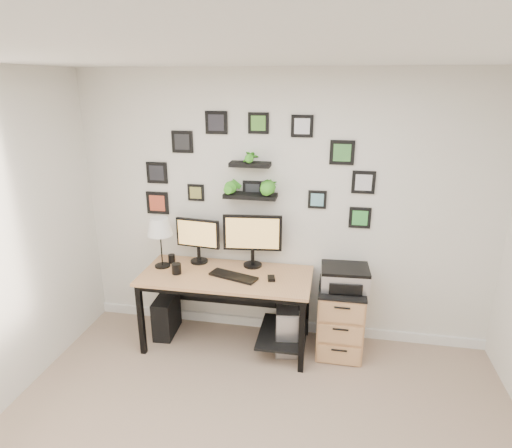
% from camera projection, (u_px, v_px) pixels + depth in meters
% --- Properties ---
extents(room, '(4.00, 4.00, 4.00)m').
position_uv_depth(room, '(280.00, 324.00, 4.49)').
color(room, tan).
rests_on(room, ground).
extents(desk, '(1.60, 0.70, 0.75)m').
position_uv_depth(desk, '(231.00, 285.00, 4.08)').
color(desk, tan).
rests_on(desk, ground).
extents(monitor_left, '(0.45, 0.19, 0.45)m').
position_uv_depth(monitor_left, '(198.00, 237.00, 4.20)').
color(monitor_left, black).
rests_on(monitor_left, desk).
extents(monitor_right, '(0.56, 0.20, 0.52)m').
position_uv_depth(monitor_right, '(252.00, 236.00, 4.10)').
color(monitor_right, black).
rests_on(monitor_right, desk).
extents(keyboard, '(0.48, 0.28, 0.02)m').
position_uv_depth(keyboard, '(233.00, 276.00, 3.95)').
color(keyboard, black).
rests_on(keyboard, desk).
extents(mouse, '(0.08, 0.11, 0.03)m').
position_uv_depth(mouse, '(271.00, 278.00, 3.90)').
color(mouse, black).
rests_on(mouse, desk).
extents(table_lamp, '(0.24, 0.24, 0.50)m').
position_uv_depth(table_lamp, '(160.00, 228.00, 4.07)').
color(table_lamp, black).
rests_on(table_lamp, desk).
extents(mug, '(0.09, 0.09, 0.10)m').
position_uv_depth(mug, '(176.00, 269.00, 4.02)').
color(mug, black).
rests_on(mug, desk).
extents(pen_cup, '(0.07, 0.07, 0.09)m').
position_uv_depth(pen_cup, '(172.00, 259.00, 4.26)').
color(pen_cup, black).
rests_on(pen_cup, desk).
extents(pc_tower_black, '(0.20, 0.41, 0.41)m').
position_uv_depth(pc_tower_black, '(167.00, 315.00, 4.37)').
color(pc_tower_black, black).
rests_on(pc_tower_black, ground).
extents(pc_tower_grey, '(0.27, 0.49, 0.47)m').
position_uv_depth(pc_tower_grey, '(287.00, 325.00, 4.14)').
color(pc_tower_grey, gray).
rests_on(pc_tower_grey, ground).
extents(file_cabinet, '(0.43, 0.53, 0.67)m').
position_uv_depth(file_cabinet, '(340.00, 319.00, 4.05)').
color(file_cabinet, tan).
rests_on(file_cabinet, ground).
extents(printer, '(0.44, 0.37, 0.19)m').
position_uv_depth(printer, '(345.00, 277.00, 3.92)').
color(printer, silver).
rests_on(printer, file_cabinet).
extents(wall_decor, '(2.22, 0.18, 1.05)m').
position_uv_depth(wall_decor, '(252.00, 174.00, 3.98)').
color(wall_decor, black).
rests_on(wall_decor, ground).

